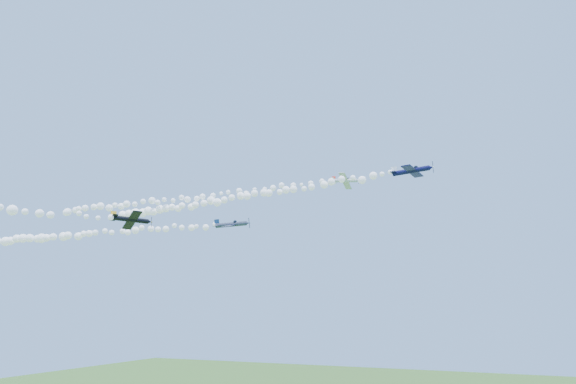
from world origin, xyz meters
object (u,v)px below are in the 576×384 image
at_px(plane_white, 345,181).
at_px(plane_grey, 232,224).
at_px(plane_black, 132,220).
at_px(plane_navy, 412,171).

bearing_deg(plane_white, plane_grey, -150.99).
bearing_deg(plane_black, plane_navy, -27.87).
relative_size(plane_white, plane_grey, 0.81).
bearing_deg(plane_grey, plane_white, 23.34).
xyz_separation_m(plane_white, plane_navy, (15.42, -8.78, -2.01)).
bearing_deg(plane_navy, plane_grey, -166.95).
xyz_separation_m(plane_white, plane_black, (-29.25, -31.45, -11.78)).
relative_size(plane_white, plane_black, 0.94).
bearing_deg(plane_white, plane_navy, -31.09).
height_order(plane_navy, plane_grey, plane_navy).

